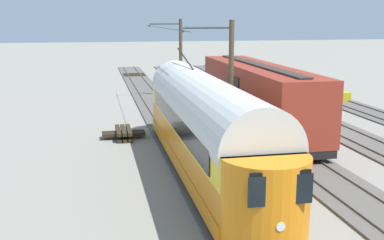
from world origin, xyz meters
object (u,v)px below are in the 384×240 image
at_px(boxcar_adjacent, 257,95).
at_px(catenary_pole_mid_near, 229,80).
at_px(spare_tie_stack, 124,133).
at_px(track_end_bumper, 339,97).
at_px(vintage_streetcar, 204,123).
at_px(catenary_pole_foreground, 180,57).

bearing_deg(boxcar_adjacent, catenary_pole_mid_near, 44.52).
height_order(spare_tie_stack, track_end_bumper, track_end_bumper).
height_order(catenary_pole_mid_near, track_end_bumper, catenary_pole_mid_near).
bearing_deg(boxcar_adjacent, vintage_streetcar, 55.89).
xyz_separation_m(boxcar_adjacent, catenary_pole_mid_near, (2.39, 2.35, 1.28)).
bearing_deg(spare_tie_stack, track_end_bumper, -155.14).
relative_size(boxcar_adjacent, spare_tie_stack, 6.13).
bearing_deg(track_end_bumper, vintage_streetcar, 46.13).
relative_size(vintage_streetcar, spare_tie_stack, 7.29).
bearing_deg(catenary_pole_mid_near, track_end_bumper, -139.50).
height_order(vintage_streetcar, boxcar_adjacent, vintage_streetcar).
bearing_deg(spare_tie_stack, catenary_pole_foreground, -113.37).
height_order(catenary_pole_foreground, track_end_bumper, catenary_pole_foreground).
xyz_separation_m(vintage_streetcar, spare_tie_stack, (3.05, -7.03, -1.99)).
xyz_separation_m(catenary_pole_foreground, track_end_bumper, (-12.15, 4.62, -3.04)).
distance_m(boxcar_adjacent, spare_tie_stack, 8.15).
xyz_separation_m(catenary_pole_foreground, spare_tie_stack, (5.53, 12.81, -3.17)).
bearing_deg(catenary_pole_mid_near, catenary_pole_foreground, -90.00).
xyz_separation_m(vintage_streetcar, catenary_pole_foreground, (-2.49, -19.84, 1.18)).
distance_m(catenary_pole_mid_near, track_end_bumper, 16.26).
bearing_deg(vintage_streetcar, track_end_bumper, -133.87).
relative_size(catenary_pole_foreground, catenary_pole_mid_near, 1.00).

